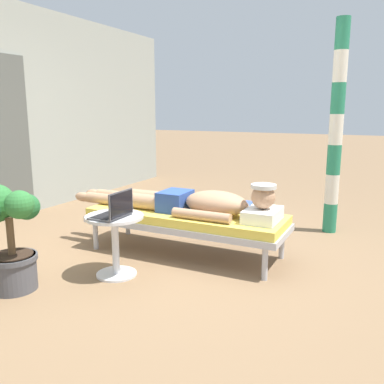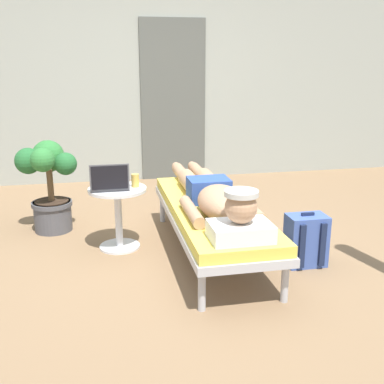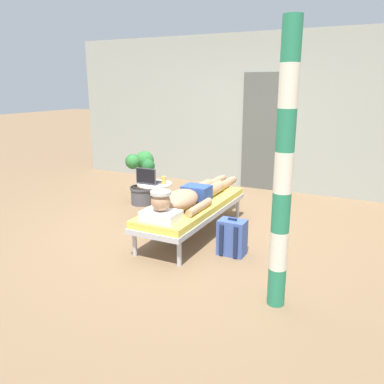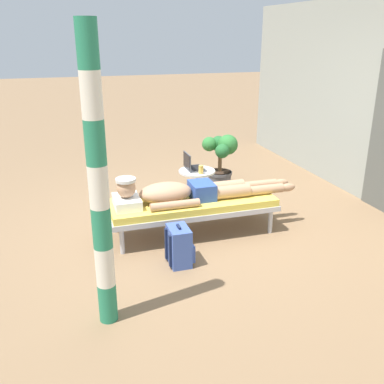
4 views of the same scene
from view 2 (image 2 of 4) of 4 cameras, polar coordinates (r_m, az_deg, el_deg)
The scene contains 10 objects.
ground_plane at distance 3.88m, azimuth -0.81°, elevation -7.60°, with size 40.00×40.00×0.00m, color #846647.
house_wall_back at distance 6.26m, azimuth -3.67°, elevation 14.04°, with size 7.60×0.20×2.70m, color #999E93.
house_door_panel at distance 6.19m, azimuth -2.29°, elevation 10.97°, with size 0.84×0.03×2.04m, color #545651.
lounge_chair at distance 3.79m, azimuth 2.41°, elevation -2.64°, with size 0.66×1.94×0.42m.
person_reclining at distance 3.65m, azimuth 2.77°, elevation -0.48°, with size 0.53×2.17×0.33m.
side_table at distance 3.95m, azimuth -8.96°, elevation -1.85°, with size 0.48×0.48×0.52m.
laptop at distance 3.84m, azimuth -9.95°, elevation 1.08°, with size 0.31×0.24×0.23m.
drink_glass at distance 3.91m, azimuth -6.91°, elevation 1.40°, with size 0.06×0.06×0.11m, color gold.
backpack at distance 3.75m, azimuth 13.62°, elevation -5.73°, with size 0.30×0.26×0.42m.
potted_plant at distance 4.49m, azimuth -17.04°, elevation 1.22°, with size 0.55×0.54×0.83m.
Camera 2 is at (-0.67, -3.50, 1.55)m, focal length 43.97 mm.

